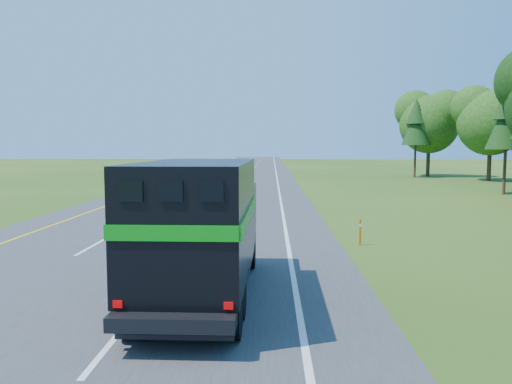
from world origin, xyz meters
TOP-DOWN VIEW (x-y plane):
  - road at (0.00, 50.00)m, footprint 15.00×260.00m
  - lane_markings at (0.00, 50.00)m, footprint 11.15×260.00m
  - horse_truck at (3.17, 13.95)m, footprint 2.52×7.66m
  - white_suv at (-3.74, 35.19)m, footprint 2.63×5.59m
  - far_car at (-3.62, 115.78)m, footprint 1.82×4.29m
  - delineator at (8.25, 20.84)m, footprint 0.08×0.05m

SIDE VIEW (x-z plane):
  - road at x=0.00m, z-range 0.00..0.04m
  - lane_markings at x=0.00m, z-range 0.04..0.05m
  - delineator at x=8.25m, z-range 0.04..1.04m
  - far_car at x=-3.62m, z-range 0.04..1.49m
  - white_suv at x=-3.74m, z-range 0.04..1.58m
  - horse_truck at x=3.17m, z-range 0.16..3.53m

